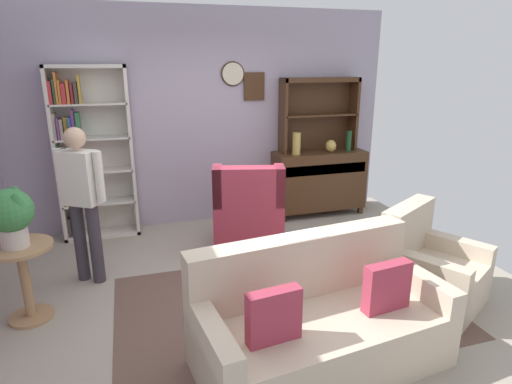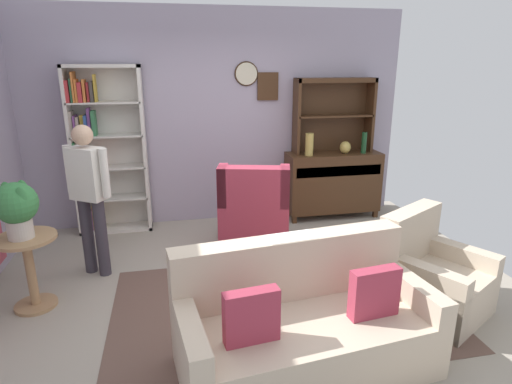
{
  "view_description": "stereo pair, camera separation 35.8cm",
  "coord_description": "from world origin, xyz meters",
  "px_view_note": "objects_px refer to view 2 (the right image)",
  "views": [
    {
      "loc": [
        -1.02,
        -3.5,
        2.15
      ],
      "look_at": [
        0.1,
        0.2,
        0.95
      ],
      "focal_mm": 29.96,
      "sensor_mm": 36.0,
      "label": 1
    },
    {
      "loc": [
        -0.68,
        -3.58,
        2.15
      ],
      "look_at": [
        0.1,
        0.2,
        0.95
      ],
      "focal_mm": 29.96,
      "sensor_mm": 36.0,
      "label": 2
    }
  ],
  "objects_px": {
    "vase_round": "(345,147)",
    "armchair_floral": "(432,279)",
    "couch_floral": "(303,326)",
    "potted_plant_large": "(16,206)",
    "wingback_chair": "(255,219)",
    "person_reading": "(89,190)",
    "sideboard": "(332,182)",
    "bookshelf": "(103,150)",
    "bottle_wine": "(364,143)",
    "plant_stand": "(29,264)",
    "vase_tall": "(309,144)",
    "sideboard_hutch": "(334,105)"
  },
  "relations": [
    {
      "from": "vase_round",
      "to": "potted_plant_large",
      "type": "bearing_deg",
      "value": -155.61
    },
    {
      "from": "bookshelf",
      "to": "person_reading",
      "type": "relative_size",
      "value": 1.35
    },
    {
      "from": "sideboard",
      "to": "vase_round",
      "type": "xyz_separation_m",
      "value": [
        0.13,
        -0.07,
        0.5
      ]
    },
    {
      "from": "sideboard_hutch",
      "to": "wingback_chair",
      "type": "bearing_deg",
      "value": -142.46
    },
    {
      "from": "vase_round",
      "to": "bottle_wine",
      "type": "height_order",
      "value": "bottle_wine"
    },
    {
      "from": "vase_round",
      "to": "wingback_chair",
      "type": "xyz_separation_m",
      "value": [
        -1.43,
        -0.82,
        -0.62
      ]
    },
    {
      "from": "vase_round",
      "to": "plant_stand",
      "type": "xyz_separation_m",
      "value": [
        -3.62,
        -1.63,
        -0.58
      ]
    },
    {
      "from": "bottle_wine",
      "to": "person_reading",
      "type": "bearing_deg",
      "value": -162.98
    },
    {
      "from": "vase_tall",
      "to": "bottle_wine",
      "type": "distance_m",
      "value": 0.78
    },
    {
      "from": "couch_floral",
      "to": "wingback_chair",
      "type": "relative_size",
      "value": 1.8
    },
    {
      "from": "sideboard",
      "to": "armchair_floral",
      "type": "height_order",
      "value": "sideboard"
    },
    {
      "from": "vase_tall",
      "to": "potted_plant_large",
      "type": "height_order",
      "value": "vase_tall"
    },
    {
      "from": "bottle_wine",
      "to": "wingback_chair",
      "type": "relative_size",
      "value": 0.28
    },
    {
      "from": "sideboard",
      "to": "armchair_floral",
      "type": "relative_size",
      "value": 1.24
    },
    {
      "from": "armchair_floral",
      "to": "person_reading",
      "type": "height_order",
      "value": "person_reading"
    },
    {
      "from": "wingback_chair",
      "to": "person_reading",
      "type": "height_order",
      "value": "person_reading"
    },
    {
      "from": "vase_tall",
      "to": "bookshelf",
      "type": "bearing_deg",
      "value": 176.44
    },
    {
      "from": "sideboard",
      "to": "plant_stand",
      "type": "distance_m",
      "value": 3.89
    },
    {
      "from": "sideboard",
      "to": "couch_floral",
      "type": "distance_m",
      "value": 3.22
    },
    {
      "from": "bottle_wine",
      "to": "plant_stand",
      "type": "xyz_separation_m",
      "value": [
        -3.88,
        -1.61,
        -0.64
      ]
    },
    {
      "from": "wingback_chair",
      "to": "potted_plant_large",
      "type": "bearing_deg",
      "value": -159.47
    },
    {
      "from": "bookshelf",
      "to": "person_reading",
      "type": "distance_m",
      "value": 1.23
    },
    {
      "from": "wingback_chair",
      "to": "person_reading",
      "type": "distance_m",
      "value": 1.82
    },
    {
      "from": "bookshelf",
      "to": "sideboard",
      "type": "bearing_deg",
      "value": -1.6
    },
    {
      "from": "bookshelf",
      "to": "vase_tall",
      "type": "height_order",
      "value": "bookshelf"
    },
    {
      "from": "couch_floral",
      "to": "armchair_floral",
      "type": "xyz_separation_m",
      "value": [
        1.34,
        0.48,
        -0.02
      ]
    },
    {
      "from": "bookshelf",
      "to": "sideboard",
      "type": "relative_size",
      "value": 1.62
    },
    {
      "from": "bottle_wine",
      "to": "potted_plant_large",
      "type": "bearing_deg",
      "value": -157.35
    },
    {
      "from": "bottle_wine",
      "to": "person_reading",
      "type": "distance_m",
      "value": 3.58
    },
    {
      "from": "vase_round",
      "to": "bottle_wine",
      "type": "xyz_separation_m",
      "value": [
        0.26,
        -0.02,
        0.06
      ]
    },
    {
      "from": "vase_round",
      "to": "couch_floral",
      "type": "distance_m",
      "value": 3.29
    },
    {
      "from": "wingback_chair",
      "to": "sideboard_hutch",
      "type": "bearing_deg",
      "value": 37.54
    },
    {
      "from": "sideboard_hutch",
      "to": "wingback_chair",
      "type": "distance_m",
      "value": 2.02
    },
    {
      "from": "sideboard",
      "to": "potted_plant_large",
      "type": "xyz_separation_m",
      "value": [
        -3.51,
        -1.72,
        0.46
      ]
    },
    {
      "from": "armchair_floral",
      "to": "person_reading",
      "type": "relative_size",
      "value": 0.67
    },
    {
      "from": "vase_tall",
      "to": "potted_plant_large",
      "type": "bearing_deg",
      "value": -152.32
    },
    {
      "from": "vase_round",
      "to": "armchair_floral",
      "type": "xyz_separation_m",
      "value": [
        -0.14,
        -2.38,
        -0.72
      ]
    },
    {
      "from": "bookshelf",
      "to": "bottle_wine",
      "type": "distance_m",
      "value": 3.44
    },
    {
      "from": "couch_floral",
      "to": "potted_plant_large",
      "type": "height_order",
      "value": "potted_plant_large"
    },
    {
      "from": "vase_round",
      "to": "plant_stand",
      "type": "bearing_deg",
      "value": -155.73
    },
    {
      "from": "sideboard",
      "to": "bottle_wine",
      "type": "bearing_deg",
      "value": -12.89
    },
    {
      "from": "wingback_chair",
      "to": "couch_floral",
      "type": "bearing_deg",
      "value": -91.4
    },
    {
      "from": "sideboard_hutch",
      "to": "wingback_chair",
      "type": "height_order",
      "value": "sideboard_hutch"
    },
    {
      "from": "person_reading",
      "to": "bookshelf",
      "type": "bearing_deg",
      "value": 90.61
    },
    {
      "from": "bookshelf",
      "to": "couch_floral",
      "type": "distance_m",
      "value": 3.53
    },
    {
      "from": "vase_tall",
      "to": "wingback_chair",
      "type": "bearing_deg",
      "value": -138.34
    },
    {
      "from": "bottle_wine",
      "to": "armchair_floral",
      "type": "xyz_separation_m",
      "value": [
        -0.4,
        -2.35,
        -0.78
      ]
    },
    {
      "from": "vase_round",
      "to": "potted_plant_large",
      "type": "distance_m",
      "value": 4.0
    },
    {
      "from": "plant_stand",
      "to": "bookshelf",
      "type": "bearing_deg",
      "value": 75.82
    },
    {
      "from": "vase_tall",
      "to": "bottle_wine",
      "type": "xyz_separation_m",
      "value": [
        0.78,
        -0.01,
        -0.0
      ]
    }
  ]
}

